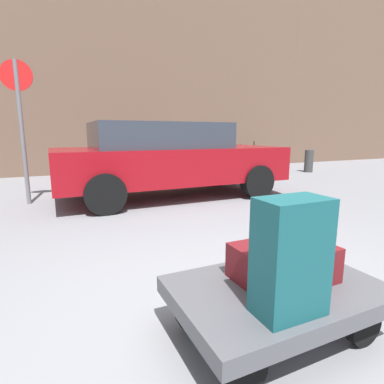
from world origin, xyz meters
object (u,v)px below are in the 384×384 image
at_px(bicycle_leaning, 244,158).
at_px(no_parking_sign, 21,117).
at_px(suitcase_teal_rear_left, 291,257).
at_px(bollard_kerb_near, 200,166).
at_px(luggage_cart, 277,296).
at_px(suitcase_maroon_rear_right, 283,263).
at_px(parked_car, 169,158).
at_px(bollard_kerb_far, 277,163).
at_px(bollard_kerb_mid, 244,164).
at_px(bollard_corner, 309,161).

bearing_deg(bicycle_leaning, no_parking_sign, -155.00).
distance_m(suitcase_teal_rear_left, bollard_kerb_near, 6.80).
xyz_separation_m(luggage_cart, suitcase_teal_rear_left, (-0.14, -0.24, 0.36)).
relative_size(suitcase_maroon_rear_right, bollard_kerb_near, 0.81).
height_order(luggage_cart, suitcase_teal_rear_left, suitcase_teal_rear_left).
bearing_deg(bicycle_leaning, parked_car, -139.73).
xyz_separation_m(parked_car, bicycle_leaning, (4.24, 3.59, -0.39)).
relative_size(bollard_kerb_near, bollard_kerb_far, 1.00).
height_order(luggage_cart, bollard_kerb_mid, bollard_kerb_mid).
bearing_deg(suitcase_maroon_rear_right, bollard_kerb_far, 49.56).
distance_m(luggage_cart, suitcase_teal_rear_left, 0.46).
relative_size(luggage_cart, bollard_kerb_near, 1.72).
distance_m(luggage_cart, no_parking_sign, 5.09).
bearing_deg(bollard_kerb_mid, bollard_kerb_near, 180.00).
distance_m(parked_car, bicycle_leaning, 5.57).
height_order(parked_car, no_parking_sign, no_parking_sign).
xyz_separation_m(suitcase_maroon_rear_right, no_parking_sign, (-1.65, 4.64, 1.04)).
xyz_separation_m(bicycle_leaning, bollard_kerb_mid, (-1.25, -1.79, -0.02)).
bearing_deg(no_parking_sign, luggage_cart, -71.47).
xyz_separation_m(luggage_cart, bollard_corner, (6.40, 6.02, 0.09)).
xyz_separation_m(suitcase_teal_rear_left, bicycle_leaning, (5.28, 8.06, -0.26)).
bearing_deg(bollard_kerb_far, suitcase_maroon_rear_right, -129.99).
bearing_deg(bollard_kerb_mid, bollard_corner, 0.00).
height_order(suitcase_teal_rear_left, bollard_corner, suitcase_teal_rear_left).
height_order(luggage_cart, no_parking_sign, no_parking_sign).
xyz_separation_m(suitcase_maroon_rear_right, parked_car, (0.83, 4.18, 0.31)).
bearing_deg(suitcase_maroon_rear_right, no_parking_sign, 109.07).
height_order(luggage_cart, bollard_kerb_near, bollard_kerb_near).
relative_size(suitcase_maroon_rear_right, suitcase_teal_rear_left, 0.99).
bearing_deg(bollard_kerb_mid, suitcase_teal_rear_left, -122.72).
distance_m(parked_car, bollard_kerb_far, 4.58).
bearing_deg(bollard_kerb_far, bollard_kerb_near, 180.00).
bearing_deg(suitcase_maroon_rear_right, bollard_kerb_near, 67.69).
xyz_separation_m(bollard_kerb_near, bollard_kerb_far, (2.62, 0.00, 0.00)).
distance_m(suitcase_maroon_rear_right, bollard_kerb_far, 7.81).
relative_size(bicycle_leaning, bollard_kerb_mid, 2.46).
xyz_separation_m(parked_car, bollard_kerb_far, (4.19, 1.80, -0.40)).
bearing_deg(no_parking_sign, bicycle_leaning, 25.00).
height_order(suitcase_maroon_rear_right, no_parking_sign, no_parking_sign).
height_order(suitcase_maroon_rear_right, suitcase_teal_rear_left, suitcase_teal_rear_left).
xyz_separation_m(luggage_cart, bicycle_leaning, (5.14, 7.81, 0.10)).
distance_m(bollard_kerb_near, bollard_kerb_mid, 1.41).
bearing_deg(suitcase_teal_rear_left, suitcase_maroon_rear_right, 53.40).
height_order(suitcase_teal_rear_left, parked_car, parked_car).
bearing_deg(bicycle_leaning, bollard_kerb_far, -91.52).
bearing_deg(no_parking_sign, bollard_kerb_near, 18.33).
bearing_deg(parked_car, bicycle_leaning, 40.27).
distance_m(parked_car, bollard_kerb_mid, 3.51).
xyz_separation_m(bollard_kerb_mid, bollard_kerb_far, (1.21, 0.00, 0.00)).
relative_size(suitcase_teal_rear_left, parked_car, 0.14).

